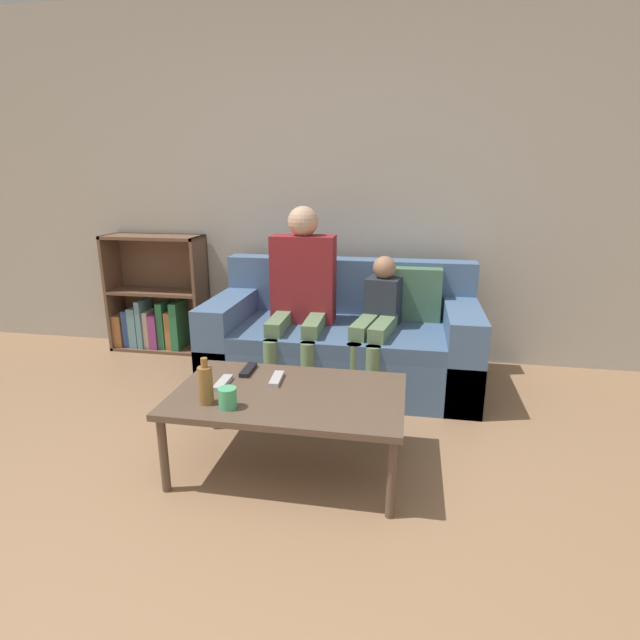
% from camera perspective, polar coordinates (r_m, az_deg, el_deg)
% --- Properties ---
extents(wall_back, '(12.00, 0.06, 2.60)m').
position_cam_1_polar(wall_back, '(3.81, 2.05, 15.12)').
color(wall_back, '#B7B2A8').
rests_on(wall_back, ground_plane).
extents(couch, '(1.77, 0.87, 0.80)m').
position_cam_1_polar(couch, '(3.41, 2.73, -2.55)').
color(couch, '#4C6B93').
rests_on(couch, ground_plane).
extents(bookshelf, '(0.77, 0.28, 0.92)m').
position_cam_1_polar(bookshelf, '(4.25, -18.14, 1.49)').
color(bookshelf, brown).
rests_on(bookshelf, ground_plane).
extents(coffee_table, '(1.08, 0.67, 0.39)m').
position_cam_1_polar(coffee_table, '(2.38, -3.59, -8.98)').
color(coffee_table, brown).
rests_on(coffee_table, ground_plane).
extents(person_adult, '(0.42, 0.61, 1.18)m').
position_cam_1_polar(person_adult, '(3.29, -2.12, 3.98)').
color(person_adult, '#66845B').
rests_on(person_adult, ground_plane).
extents(person_child, '(0.31, 0.63, 0.87)m').
position_cam_1_polar(person_child, '(3.19, 6.54, 0.09)').
color(person_child, '#66845B').
rests_on(person_child, ground_plane).
extents(cup_near, '(0.08, 0.08, 0.09)m').
position_cam_1_polar(cup_near, '(2.24, -10.52, -8.75)').
color(cup_near, '#4CB77A').
rests_on(cup_near, coffee_table).
extents(tv_remote_0, '(0.06, 0.17, 0.02)m').
position_cam_1_polar(tv_remote_0, '(2.49, -4.98, -6.73)').
color(tv_remote_0, '#B7B7BC').
rests_on(tv_remote_0, coffee_table).
extents(tv_remote_1, '(0.05, 0.17, 0.02)m').
position_cam_1_polar(tv_remote_1, '(2.48, -11.05, -7.07)').
color(tv_remote_1, '#B7B7BC').
rests_on(tv_remote_1, coffee_table).
extents(tv_remote_2, '(0.05, 0.17, 0.02)m').
position_cam_1_polar(tv_remote_2, '(2.62, -8.20, -5.67)').
color(tv_remote_2, black).
rests_on(tv_remote_2, coffee_table).
extents(bottle, '(0.07, 0.07, 0.21)m').
position_cam_1_polar(bottle, '(2.28, -12.95, -7.17)').
color(bottle, olive).
rests_on(bottle, coffee_table).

